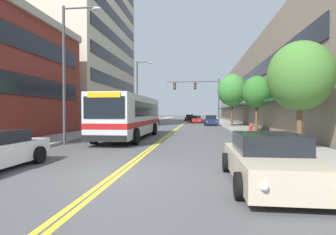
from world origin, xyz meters
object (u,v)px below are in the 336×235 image
(car_charcoal_parked_left_mid, at_px, (151,121))
(street_tree_right_mid, at_px, (257,92))
(car_red_moving_lead, at_px, (197,119))
(street_tree_right_near, at_px, (300,76))
(street_lamp_left_far, at_px, (139,88))
(fire_hydrant, at_px, (251,132))
(car_black_moving_second, at_px, (190,118))
(car_beige_parked_left_far, at_px, (136,124))
(car_champagne_parked_right_foreground, at_px, (269,161))
(street_lamp_left_near, at_px, (69,62))
(city_bus, at_px, (131,115))
(traffic_signal_mast, at_px, (200,92))
(car_slate_blue_moving_third, at_px, (190,117))
(car_navy_parked_right_mid, at_px, (211,121))
(street_tree_right_far, at_px, (232,90))

(car_charcoal_parked_left_mid, relative_size, street_tree_right_mid, 0.90)
(car_red_moving_lead, relative_size, street_tree_right_near, 0.91)
(street_lamp_left_far, xyz_separation_m, fire_hydrant, (11.00, -14.98, -4.34))
(car_black_moving_second, distance_m, street_tree_right_near, 43.96)
(car_beige_parked_left_far, bearing_deg, car_champagne_parked_right_foreground, -67.69)
(car_red_moving_lead, bearing_deg, street_lamp_left_near, -102.37)
(city_bus, bearing_deg, traffic_signal_mast, 72.92)
(traffic_signal_mast, bearing_deg, car_red_moving_lead, 92.91)
(city_bus, distance_m, car_slate_blue_moving_third, 45.51)
(car_navy_parked_right_mid, height_order, car_red_moving_lead, car_navy_parked_right_mid)
(car_red_moving_lead, height_order, street_tree_right_mid, street_tree_right_mid)
(car_beige_parked_left_far, height_order, street_tree_right_near, street_tree_right_near)
(street_tree_right_far, bearing_deg, city_bus, -121.62)
(car_slate_blue_moving_third, height_order, fire_hydrant, car_slate_blue_moving_third)
(car_champagne_parked_right_foreground, relative_size, street_tree_right_far, 0.69)
(street_lamp_left_far, height_order, street_tree_right_near, street_lamp_left_far)
(car_black_moving_second, xyz_separation_m, street_tree_right_far, (5.98, -22.64, 4.00))
(street_tree_right_mid, distance_m, street_tree_right_far, 9.79)
(car_black_moving_second, relative_size, traffic_signal_mast, 0.63)
(car_champagne_parked_right_foreground, xyz_separation_m, car_slate_blue_moving_third, (-3.79, 56.96, 0.01))
(city_bus, xyz_separation_m, street_tree_right_near, (9.62, -5.89, 1.88))
(car_beige_parked_left_far, xyz_separation_m, car_navy_parked_right_mid, (8.65, 11.09, 0.02))
(car_beige_parked_left_far, relative_size, car_navy_parked_right_mid, 0.86)
(car_black_moving_second, xyz_separation_m, fire_hydrant, (5.24, -38.33, -0.05))
(street_lamp_left_near, height_order, street_tree_right_near, street_lamp_left_near)
(car_red_moving_lead, xyz_separation_m, car_slate_blue_moving_third, (-1.64, 17.04, 0.01))
(car_red_moving_lead, distance_m, street_tree_right_near, 34.73)
(car_champagne_parked_right_foreground, xyz_separation_m, car_black_moving_second, (-3.62, 49.05, 0.05))
(street_tree_right_near, distance_m, street_tree_right_far, 20.77)
(car_slate_blue_moving_third, bearing_deg, car_navy_parked_right_mid, -81.33)
(car_charcoal_parked_left_mid, relative_size, car_slate_blue_moving_third, 1.06)
(car_navy_parked_right_mid, height_order, street_lamp_left_near, street_lamp_left_near)
(street_lamp_left_far, bearing_deg, car_red_moving_lead, 63.04)
(traffic_signal_mast, bearing_deg, car_slate_blue_moving_third, 94.46)
(city_bus, distance_m, car_black_moving_second, 37.64)
(car_beige_parked_left_far, bearing_deg, car_red_moving_lead, 70.92)
(car_slate_blue_moving_third, xyz_separation_m, street_tree_right_mid, (7.05, -40.24, 3.07))
(car_beige_parked_left_far, distance_m, fire_hydrant, 14.60)
(car_charcoal_parked_left_mid, distance_m, street_lamp_left_near, 23.58)
(car_slate_blue_moving_third, bearing_deg, car_charcoal_parked_left_mid, -100.62)
(city_bus, bearing_deg, fire_hydrant, -5.70)
(car_slate_blue_moving_third, distance_m, street_tree_right_mid, 40.97)
(car_champagne_parked_right_foreground, bearing_deg, fire_hydrant, 81.45)
(street_lamp_left_near, bearing_deg, fire_hydrant, 17.52)
(car_navy_parked_right_mid, height_order, street_tree_right_near, street_tree_right_near)
(fire_hydrant, bearing_deg, car_beige_parked_left_far, 134.71)
(car_charcoal_parked_left_mid, height_order, car_slate_blue_moving_third, car_charcoal_parked_left_mid)
(street_tree_right_near, bearing_deg, car_red_moving_lead, 98.28)
(car_black_moving_second, relative_size, fire_hydrant, 5.06)
(car_beige_parked_left_far, bearing_deg, street_tree_right_far, 25.75)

